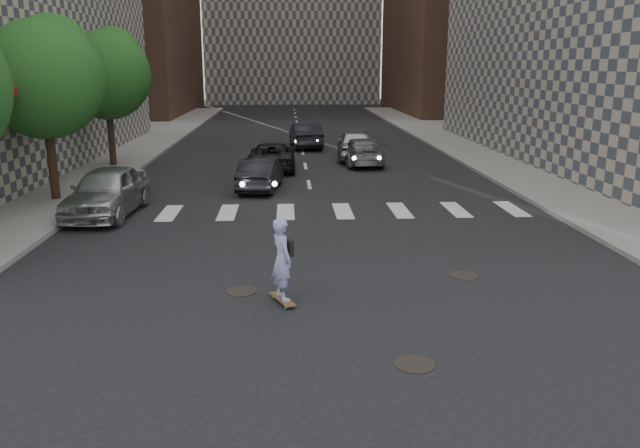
% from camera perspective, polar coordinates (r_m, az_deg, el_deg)
% --- Properties ---
extents(ground, '(160.00, 160.00, 0.00)m').
position_cam_1_polar(ground, '(13.12, 1.27, -7.87)').
color(ground, black).
rests_on(ground, ground).
extents(sidewalk_left, '(13.00, 80.00, 0.15)m').
position_cam_1_polar(sidewalk_left, '(35.19, -25.82, 4.98)').
color(sidewalk_left, gray).
rests_on(sidewalk_left, ground).
extents(sidewalk_right, '(13.00, 80.00, 0.15)m').
position_cam_1_polar(sidewalk_right, '(35.96, 22.48, 5.49)').
color(sidewalk_right, gray).
rests_on(sidewalk_right, ground).
extents(tree_b, '(4.20, 4.20, 6.60)m').
position_cam_1_polar(tree_b, '(24.75, -23.80, 12.47)').
color(tree_b, '#382619').
rests_on(tree_b, sidewalk_left).
extents(tree_c, '(4.20, 4.20, 6.60)m').
position_cam_1_polar(tree_c, '(32.38, -18.84, 13.09)').
color(tree_c, '#382619').
rests_on(tree_c, sidewalk_left).
extents(manhole_a, '(0.70, 0.70, 0.02)m').
position_cam_1_polar(manhole_a, '(11.02, 8.67, -12.54)').
color(manhole_a, black).
rests_on(manhole_a, ground).
extents(manhole_b, '(0.70, 0.70, 0.02)m').
position_cam_1_polar(manhole_b, '(14.24, -7.19, -6.11)').
color(manhole_b, black).
rests_on(manhole_b, ground).
extents(manhole_c, '(0.70, 0.70, 0.02)m').
position_cam_1_polar(manhole_c, '(15.55, 12.96, -4.60)').
color(manhole_c, black).
rests_on(manhole_c, ground).
extents(skateboarder, '(0.65, 0.96, 1.88)m').
position_cam_1_polar(skateboarder, '(13.19, -3.48, -3.24)').
color(skateboarder, brown).
rests_on(skateboarder, ground).
extents(silver_sedan, '(2.25, 4.96, 1.65)m').
position_cam_1_polar(silver_sedan, '(22.20, -18.89, 2.86)').
color(silver_sedan, '#A9ABB0').
rests_on(silver_sedan, ground).
extents(traffic_car_a, '(1.87, 4.11, 1.31)m').
position_cam_1_polar(traffic_car_a, '(25.50, -5.44, 4.59)').
color(traffic_car_a, black).
rests_on(traffic_car_a, ground).
extents(traffic_car_b, '(2.16, 4.75, 1.35)m').
position_cam_1_polar(traffic_car_b, '(31.97, 3.79, 6.65)').
color(traffic_car_b, slate).
rests_on(traffic_car_b, ground).
extents(traffic_car_c, '(2.22, 4.76, 1.32)m').
position_cam_1_polar(traffic_car_c, '(30.42, -4.41, 6.22)').
color(traffic_car_c, black).
rests_on(traffic_car_c, ground).
extents(traffic_car_d, '(2.29, 4.96, 1.65)m').
position_cam_1_polar(traffic_car_d, '(33.73, 3.29, 7.32)').
color(traffic_car_d, '#A2A3A9').
rests_on(traffic_car_d, ground).
extents(traffic_car_e, '(2.02, 4.81, 1.55)m').
position_cam_1_polar(traffic_car_e, '(38.45, -1.32, 8.14)').
color(traffic_car_e, black).
rests_on(traffic_car_e, ground).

